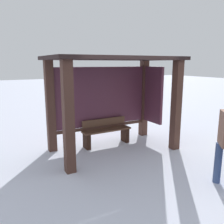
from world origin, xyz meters
TOP-DOWN VIEW (x-y plane):
  - ground_plane at (0.00, 0.00)m, footprint 60.00×60.00m
  - bus_shelter at (0.11, 0.21)m, footprint 3.39×1.86m
  - bench_left_inside at (0.00, 0.46)m, footprint 1.43×0.36m

SIDE VIEW (x-z plane):
  - ground_plane at x=0.00m, z-range 0.00..0.00m
  - bench_left_inside at x=0.00m, z-range -0.01..0.74m
  - bus_shelter at x=0.11m, z-range 0.49..2.97m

